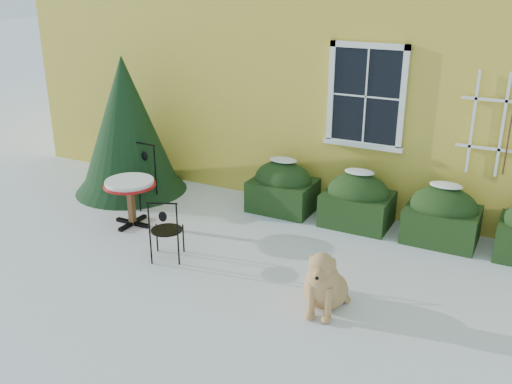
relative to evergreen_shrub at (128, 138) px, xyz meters
The scene contains 8 objects.
ground 3.95m from the evergreen_shrub, 33.74° to the right, with size 80.00×80.00×0.00m, color white.
house 6.23m from the evergreen_shrub, 56.84° to the left, with size 12.40×8.40×6.40m.
hedge_row 4.89m from the evergreen_shrub, ahead, with size 4.95×0.80×0.91m.
evergreen_shrub is the anchor object (origin of this frame).
bistro_table 1.65m from the evergreen_shrub, 50.45° to the right, with size 0.81×0.81×0.75m.
patio_chair_near 3.00m from the evergreen_shrub, 41.37° to the right, with size 0.54×0.53×0.92m.
patio_chair_far 0.88m from the evergreen_shrub, 38.68° to the right, with size 0.50×0.50×1.05m.
dog 5.13m from the evergreen_shrub, 24.95° to the right, with size 0.62×0.96×0.85m.
Camera 1 is at (3.42, -5.58, 3.75)m, focal length 40.00 mm.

